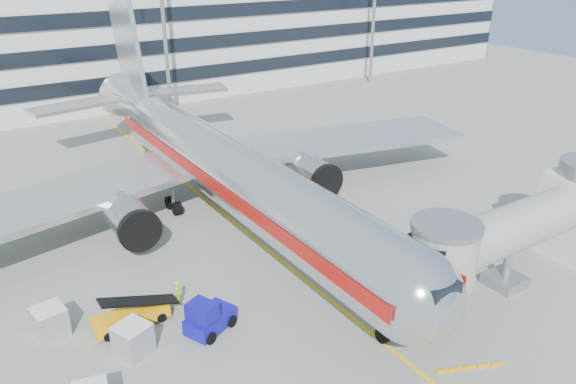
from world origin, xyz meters
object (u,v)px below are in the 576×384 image
belt_loader (131,316)px  ramp_worker (179,294)px  main_jet (219,164)px  cargo_container_front (133,339)px  baggage_tug (208,318)px  cargo_container_right (50,321)px

belt_loader → ramp_worker: belt_loader is taller
main_jet → cargo_container_front: size_ratio=23.43×
baggage_tug → ramp_worker: bearing=96.4°
ramp_worker → cargo_container_right: bearing=111.5°
cargo_container_front → belt_loader: bearing=74.6°
main_jet → ramp_worker: (-8.06, -10.35, -3.39)m
main_jet → ramp_worker: main_jet is taller
main_jet → ramp_worker: size_ratio=29.98×
belt_loader → cargo_container_right: bearing=158.8°
main_jet → baggage_tug: main_jet is taller
cargo_container_right → cargo_container_front: 5.28m
baggage_tug → cargo_container_right: (-7.53, 4.61, -0.06)m
ramp_worker → baggage_tug: bearing=-141.7°
belt_loader → cargo_container_right: (-4.07, 1.57, 0.27)m
belt_loader → cargo_container_front: bearing=-105.4°
cargo_container_front → main_jet: bearing=47.9°
baggage_tug → cargo_container_front: 4.18m
ramp_worker → main_jet: bearing=-6.0°
belt_loader → cargo_container_front: belt_loader is taller
cargo_container_right → ramp_worker: bearing=-10.4°
main_jet → cargo_container_front: (-11.84, -13.09, -3.35)m
cargo_container_right → ramp_worker: 7.28m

